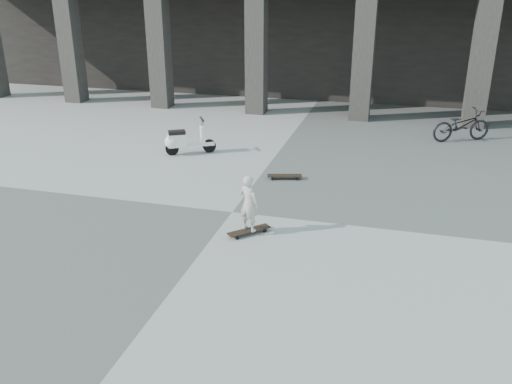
% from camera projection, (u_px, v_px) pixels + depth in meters
% --- Properties ---
extents(ground, '(90.00, 90.00, 0.00)m').
position_uv_depth(ground, '(232.00, 212.00, 11.02)').
color(ground, '#525250').
rests_on(ground, ground).
extents(colonnade, '(28.00, 8.82, 6.00)m').
position_uv_depth(colonnade, '(332.00, 14.00, 22.24)').
color(colonnade, black).
rests_on(colonnade, ground).
extents(longboard, '(0.73, 0.74, 0.08)m').
position_uv_depth(longboard, '(249.00, 231.00, 10.06)').
color(longboard, black).
rests_on(longboard, ground).
extents(skateboard_spare, '(0.84, 0.41, 0.10)m').
position_uv_depth(skateboard_spare, '(285.00, 176.00, 12.80)').
color(skateboard_spare, black).
rests_on(skateboard_spare, ground).
extents(child, '(0.46, 0.39, 1.08)m').
position_uv_depth(child, '(249.00, 203.00, 9.86)').
color(child, beige).
rests_on(child, longboard).
extents(scooter, '(1.24, 0.82, 0.96)m').
position_uv_depth(scooter, '(182.00, 141.00, 14.46)').
color(scooter, black).
rests_on(scooter, ground).
extents(bicycle, '(1.85, 1.35, 0.93)m').
position_uv_depth(bicycle, '(461.00, 125.00, 15.64)').
color(bicycle, black).
rests_on(bicycle, ground).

